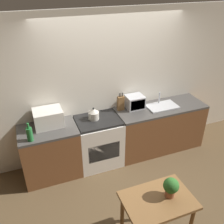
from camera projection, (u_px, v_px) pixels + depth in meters
name	position (u px, v px, depth m)	size (l,w,h in m)	color
ground_plane	(136.00, 184.00, 4.11)	(16.00, 16.00, 0.00)	brown
wall_back	(112.00, 86.00, 4.36)	(10.00, 0.06, 2.60)	silver
counter_left_run	(51.00, 152.00, 4.13)	(0.91, 0.62, 0.90)	brown
counter_right_run	(159.00, 128.00, 4.77)	(1.68, 0.62, 0.90)	brown
stove_range	(98.00, 141.00, 4.39)	(0.76, 0.62, 0.90)	silver
kettle	(94.00, 114.00, 4.13)	(0.18, 0.18, 0.21)	beige
microwave	(48.00, 118.00, 3.94)	(0.44, 0.35, 0.27)	silver
bottle	(30.00, 134.00, 3.59)	(0.09, 0.09, 0.30)	#1E662D
knife_block	(121.00, 103.00, 4.39)	(0.12, 0.07, 0.33)	brown
toaster_oven	(135.00, 102.00, 4.47)	(0.31, 0.27, 0.23)	silver
sink_basin	(162.00, 106.00, 4.55)	(0.56, 0.34, 0.24)	silver
dining_table	(157.00, 206.00, 2.97)	(0.83, 0.57, 0.74)	brown
potted_plant	(171.00, 187.00, 2.88)	(0.19, 0.19, 0.26)	#9E5B3D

